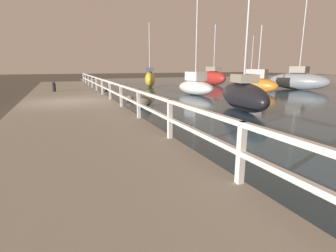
{
  "coord_description": "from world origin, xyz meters",
  "views": [
    {
      "loc": [
        -0.28,
        -13.76,
        2.05
      ],
      "look_at": [
        3.8,
        -3.76,
        -0.44
      ],
      "focal_mm": 28.0,
      "sensor_mm": 36.0,
      "label": 1
    }
  ],
  "objects_px": {
    "sailboat_gray": "(298,80)",
    "sailboat_black": "(243,95)",
    "sailboat_red": "(214,77)",
    "sailboat_white": "(196,86)",
    "mooring_bollard": "(54,87)",
    "sailboat_orange": "(258,84)",
    "sailboat_yellow": "(150,78)",
    "sailboat_blue": "(251,77)"
  },
  "relations": [
    {
      "from": "sailboat_gray",
      "to": "sailboat_black",
      "type": "xyz_separation_m",
      "value": [
        -11.43,
        -7.19,
        -0.08
      ]
    },
    {
      "from": "sailboat_red",
      "to": "sailboat_white",
      "type": "bearing_deg",
      "value": -128.61
    },
    {
      "from": "mooring_bollard",
      "to": "sailboat_white",
      "type": "xyz_separation_m",
      "value": [
        9.39,
        -2.75,
        -0.0
      ]
    },
    {
      "from": "sailboat_orange",
      "to": "sailboat_black",
      "type": "xyz_separation_m",
      "value": [
        -6.29,
        -6.34,
        0.02
      ]
    },
    {
      "from": "sailboat_orange",
      "to": "sailboat_red",
      "type": "relative_size",
      "value": 0.79
    },
    {
      "from": "sailboat_red",
      "to": "sailboat_yellow",
      "type": "bearing_deg",
      "value": -177.3
    },
    {
      "from": "sailboat_white",
      "to": "sailboat_gray",
      "type": "bearing_deg",
      "value": -6.65
    },
    {
      "from": "mooring_bollard",
      "to": "sailboat_blue",
      "type": "bearing_deg",
      "value": 20.7
    },
    {
      "from": "sailboat_yellow",
      "to": "sailboat_white",
      "type": "bearing_deg",
      "value": -64.99
    },
    {
      "from": "mooring_bollard",
      "to": "sailboat_blue",
      "type": "xyz_separation_m",
      "value": [
        24.0,
        9.07,
        -0.04
      ]
    },
    {
      "from": "sailboat_blue",
      "to": "sailboat_yellow",
      "type": "bearing_deg",
      "value": -162.9
    },
    {
      "from": "sailboat_gray",
      "to": "sailboat_red",
      "type": "height_order",
      "value": "sailboat_gray"
    },
    {
      "from": "sailboat_gray",
      "to": "sailboat_blue",
      "type": "distance_m",
      "value": 12.28
    },
    {
      "from": "sailboat_white",
      "to": "sailboat_yellow",
      "type": "xyz_separation_m",
      "value": [
        -0.77,
        8.02,
        0.18
      ]
    },
    {
      "from": "sailboat_yellow",
      "to": "sailboat_blue",
      "type": "relative_size",
      "value": 1.03
    },
    {
      "from": "sailboat_white",
      "to": "sailboat_black",
      "type": "distance_m",
      "value": 6.95
    },
    {
      "from": "sailboat_white",
      "to": "sailboat_red",
      "type": "bearing_deg",
      "value": 42.85
    },
    {
      "from": "mooring_bollard",
      "to": "sailboat_blue",
      "type": "distance_m",
      "value": 25.66
    },
    {
      "from": "sailboat_yellow",
      "to": "sailboat_black",
      "type": "height_order",
      "value": "sailboat_black"
    },
    {
      "from": "sailboat_yellow",
      "to": "sailboat_blue",
      "type": "distance_m",
      "value": 15.84
    },
    {
      "from": "sailboat_orange",
      "to": "sailboat_white",
      "type": "relative_size",
      "value": 0.67
    },
    {
      "from": "sailboat_orange",
      "to": "sailboat_black",
      "type": "height_order",
      "value": "sailboat_black"
    },
    {
      "from": "mooring_bollard",
      "to": "sailboat_gray",
      "type": "bearing_deg",
      "value": -7.02
    },
    {
      "from": "sailboat_white",
      "to": "sailboat_yellow",
      "type": "relative_size",
      "value": 1.23
    },
    {
      "from": "sailboat_blue",
      "to": "sailboat_black",
      "type": "relative_size",
      "value": 0.76
    },
    {
      "from": "sailboat_blue",
      "to": "sailboat_black",
      "type": "bearing_deg",
      "value": -126.97
    },
    {
      "from": "sailboat_orange",
      "to": "sailboat_yellow",
      "type": "bearing_deg",
      "value": 102.63
    },
    {
      "from": "sailboat_gray",
      "to": "sailboat_red",
      "type": "xyz_separation_m",
      "value": [
        -3.58,
        8.04,
        0.04
      ]
    },
    {
      "from": "sailboat_white",
      "to": "mooring_bollard",
      "type": "bearing_deg",
      "value": 155.13
    },
    {
      "from": "sailboat_orange",
      "to": "sailboat_black",
      "type": "bearing_deg",
      "value": -156.76
    },
    {
      "from": "sailboat_white",
      "to": "sailboat_black",
      "type": "bearing_deg",
      "value": -108.16
    },
    {
      "from": "sailboat_yellow",
      "to": "sailboat_blue",
      "type": "xyz_separation_m",
      "value": [
        15.38,
        3.81,
        -0.22
      ]
    },
    {
      "from": "mooring_bollard",
      "to": "sailboat_orange",
      "type": "bearing_deg",
      "value": -12.68
    },
    {
      "from": "sailboat_yellow",
      "to": "sailboat_black",
      "type": "distance_m",
      "value": 14.88
    },
    {
      "from": "sailboat_red",
      "to": "mooring_bollard",
      "type": "bearing_deg",
      "value": -160.74
    },
    {
      "from": "sailboat_orange",
      "to": "sailboat_yellow",
      "type": "relative_size",
      "value": 0.83
    },
    {
      "from": "sailboat_white",
      "to": "sailboat_yellow",
      "type": "height_order",
      "value": "sailboat_white"
    },
    {
      "from": "sailboat_gray",
      "to": "sailboat_white",
      "type": "xyz_separation_m",
      "value": [
        -10.27,
        -0.34,
        -0.15
      ]
    },
    {
      "from": "sailboat_orange",
      "to": "sailboat_white",
      "type": "xyz_separation_m",
      "value": [
        -5.13,
        0.51,
        -0.05
      ]
    },
    {
      "from": "mooring_bollard",
      "to": "sailboat_red",
      "type": "distance_m",
      "value": 17.03
    },
    {
      "from": "sailboat_white",
      "to": "sailboat_black",
      "type": "relative_size",
      "value": 0.96
    },
    {
      "from": "sailboat_red",
      "to": "sailboat_gray",
      "type": "bearing_deg",
      "value": -65.96
    }
  ]
}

